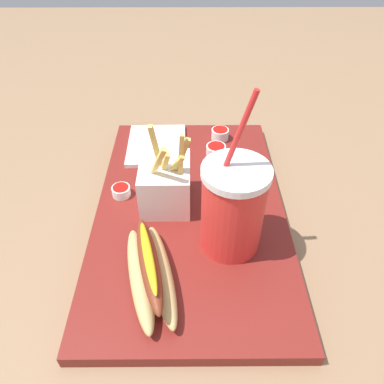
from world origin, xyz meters
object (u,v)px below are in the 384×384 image
hot_dog_1 (152,272)px  napkin_stack (158,145)px  soda_cup (235,208)px  fries_basket (167,183)px  ketchup_cup_1 (221,134)px  ketchup_cup_2 (123,191)px  ketchup_cup_3 (217,150)px

hot_dog_1 → napkin_stack: 0.31m
soda_cup → napkin_stack: (0.24, 0.12, -0.06)m
fries_basket → hot_dog_1: 0.16m
ketchup_cup_1 → ketchup_cup_2: ketchup_cup_1 is taller
ketchup_cup_1 → napkin_stack: (-0.03, 0.13, -0.01)m
napkin_stack → fries_basket: bearing=-170.5°
soda_cup → ketchup_cup_1: size_ratio=6.95×
napkin_stack → ketchup_cup_2: bearing=160.5°
fries_basket → ketchup_cup_1: 0.21m
soda_cup → hot_dog_1: (-0.07, 0.11, -0.05)m
fries_basket → hot_dog_1: bearing=175.2°
ketchup_cup_1 → napkin_stack: ketchup_cup_1 is taller
hot_dog_1 → ketchup_cup_2: 0.18m
soda_cup → ketchup_cup_2: (0.10, 0.17, -0.06)m
fries_basket → ketchup_cup_3: bearing=-33.9°
soda_cup → ketchup_cup_3: (0.22, 0.01, -0.06)m
ketchup_cup_2 → ketchup_cup_3: ketchup_cup_3 is taller
hot_dog_1 → ketchup_cup_3: 0.30m
hot_dog_1 → ketchup_cup_1: hot_dog_1 is taller
ketchup_cup_2 → napkin_stack: size_ratio=0.23×
hot_dog_1 → soda_cup: bearing=-57.7°
ketchup_cup_2 → napkin_stack: (0.14, -0.05, -0.01)m
soda_cup → ketchup_cup_1: (0.27, -0.00, -0.06)m
ketchup_cup_3 → napkin_stack: ketchup_cup_3 is taller
ketchup_cup_2 → fries_basket: bearing=-102.6°
soda_cup → fries_basket: (0.09, 0.10, -0.03)m
hot_dog_1 → napkin_stack: hot_dog_1 is taller
ketchup_cup_2 → ketchup_cup_1: bearing=-46.1°
ketchup_cup_2 → hot_dog_1: bearing=-159.9°
napkin_stack → soda_cup: bearing=-153.3°
hot_dog_1 → ketchup_cup_3: (0.29, -0.10, -0.01)m
ketchup_cup_2 → soda_cup: bearing=-120.9°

